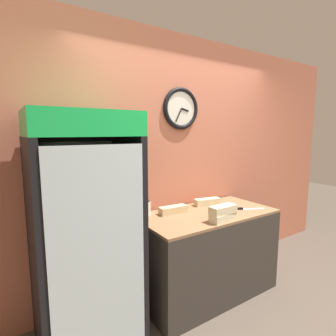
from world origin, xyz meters
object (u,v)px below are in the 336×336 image
sandwich_stack_bottom (223,217)px  chefs_knife (243,209)px  beverage_cooler (84,219)px  condiment_jar (145,207)px  sandwich_flat_left (207,202)px  sandwich_stack_middle (223,209)px  sandwich_flat_right (173,210)px

sandwich_stack_bottom → chefs_knife: sandwich_stack_bottom is taller
beverage_cooler → chefs_knife: beverage_cooler is taller
sandwich_stack_bottom → chefs_knife: (0.45, 0.14, -0.03)m
condiment_jar → sandwich_flat_left: bearing=-5.9°
sandwich_stack_middle → sandwich_stack_bottom: bearing=0.0°
sandwich_stack_middle → sandwich_flat_right: size_ratio=0.92×
sandwich_stack_middle → condiment_jar: same height
chefs_knife → sandwich_stack_bottom: bearing=-162.2°
sandwich_stack_bottom → sandwich_flat_right: size_ratio=0.94×
sandwich_flat_left → sandwich_flat_right: size_ratio=1.02×
sandwich_stack_bottom → sandwich_flat_right: bearing=120.2°
sandwich_flat_left → chefs_knife: sandwich_flat_left is taller
beverage_cooler → sandwich_flat_right: beverage_cooler is taller
chefs_knife → sandwich_stack_middle: bearing=-162.2°
sandwich_stack_middle → condiment_jar: bearing=132.3°
sandwich_flat_left → condiment_jar: bearing=174.1°
condiment_jar → beverage_cooler: bearing=-162.9°
sandwich_flat_right → condiment_jar: bearing=154.8°
condiment_jar → sandwich_stack_middle: bearing=-47.7°
sandwich_flat_right → sandwich_stack_middle: bearing=-59.8°
beverage_cooler → sandwich_flat_left: (1.40, 0.12, -0.09)m
sandwich_stack_bottom → sandwich_flat_left: size_ratio=0.92×
sandwich_stack_bottom → beverage_cooler: bearing=162.9°
beverage_cooler → sandwich_flat_right: size_ratio=6.17×
sandwich_stack_bottom → chefs_knife: 0.47m
sandwich_flat_left → condiment_jar: (-0.75, 0.08, 0.03)m
sandwich_stack_bottom → condiment_jar: bearing=132.3°
sandwich_flat_right → sandwich_stack_bottom: bearing=-59.8°
beverage_cooler → sandwich_stack_bottom: (1.17, -0.36, -0.09)m
beverage_cooler → chefs_knife: (1.61, -0.21, -0.12)m
sandwich_stack_bottom → sandwich_flat_left: bearing=63.9°
sandwich_stack_bottom → sandwich_stack_middle: sandwich_stack_middle is taller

